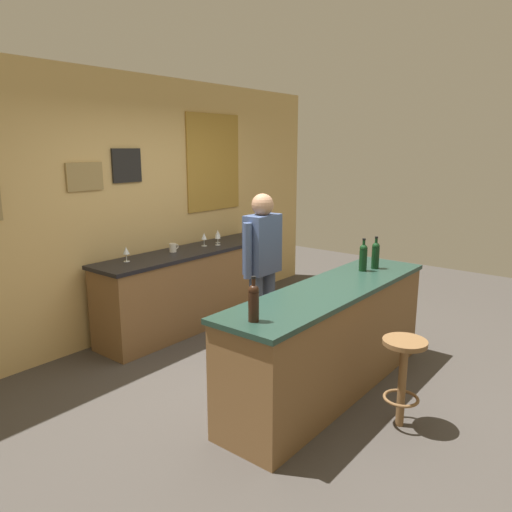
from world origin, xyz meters
TOP-DOWN VIEW (x-y plane):
  - ground_plane at (0.00, 0.00)m, footprint 10.00×10.00m
  - back_wall at (0.01, 2.03)m, footprint 6.00×0.09m
  - bar_counter at (0.00, -0.40)m, footprint 2.43×0.60m
  - side_counter at (0.40, 1.65)m, footprint 2.48×0.56m
  - bartender at (0.19, 0.48)m, footprint 0.52×0.21m
  - bar_stool at (-0.14, -1.09)m, footprint 0.32×0.32m
  - wine_bottle_a at (-1.03, -0.40)m, footprint 0.07×0.07m
  - wine_bottle_b at (0.64, -0.35)m, footprint 0.07×0.07m
  - wine_bottle_c at (0.80, -0.40)m, footprint 0.07×0.07m
  - wine_glass_a at (-0.45, 1.73)m, footprint 0.07×0.07m
  - wine_glass_b at (0.61, 1.68)m, footprint 0.07×0.07m
  - wine_glass_c at (0.76, 1.60)m, footprint 0.07×0.07m
  - wine_glass_d at (0.86, 1.70)m, footprint 0.07×0.07m
  - wine_glass_e at (1.33, 1.64)m, footprint 0.07×0.07m
  - coffee_mug at (0.16, 1.72)m, footprint 0.12×0.08m

SIDE VIEW (x-z plane):
  - ground_plane at x=0.00m, z-range 0.00..0.00m
  - side_counter at x=0.40m, z-range 0.00..0.90m
  - bar_stool at x=-0.14m, z-range 0.12..0.80m
  - bar_counter at x=0.00m, z-range 0.00..0.92m
  - bartender at x=0.19m, z-range 0.13..1.75m
  - coffee_mug at x=0.16m, z-range 0.90..1.00m
  - wine_glass_a at x=-0.45m, z-range 0.93..1.09m
  - wine_glass_b at x=0.61m, z-range 0.93..1.09m
  - wine_glass_c at x=0.76m, z-range 0.93..1.09m
  - wine_glass_d at x=0.86m, z-range 0.93..1.09m
  - wine_glass_e at x=1.33m, z-range 0.93..1.09m
  - wine_bottle_a at x=-1.03m, z-range 0.90..1.21m
  - wine_bottle_b at x=0.64m, z-range 0.90..1.21m
  - wine_bottle_c at x=0.80m, z-range 0.90..1.21m
  - back_wall at x=0.01m, z-range 0.01..2.81m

